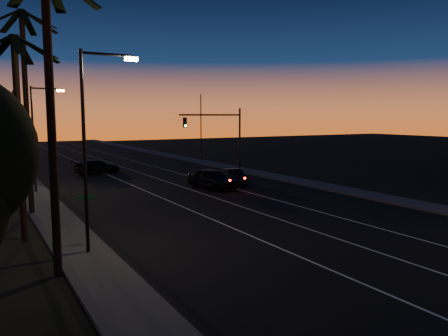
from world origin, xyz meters
TOP-DOWN VIEW (x-y plane):
  - road at (0.00, 30.00)m, footprint 20.00×170.00m
  - sidewalk_left at (-11.20, 30.00)m, footprint 2.40×170.00m
  - sidewalk_right at (11.20, 30.00)m, footprint 2.40×170.00m
  - lane_stripe_left at (-3.00, 30.00)m, footprint 0.12×160.00m
  - lane_stripe_mid at (0.50, 30.00)m, footprint 0.12×160.00m
  - lane_stripe_right at (4.00, 30.00)m, footprint 0.12×160.00m
  - palm_near at (-12.60, 18.00)m, footprint 4.25×4.16m
  - palm_mid at (-13.20, 24.00)m, footprint 4.25×4.16m
  - palm_far at (-12.20, 30.00)m, footprint 4.25×4.16m
  - streetlight_left_near at (-10.70, 20.00)m, footprint 2.55×0.26m
  - streetlight_left_far at (-10.69, 38.00)m, footprint 2.55×0.26m
  - street_sign at (-10.80, 21.00)m, footprint 0.70×0.06m
  - signal_mast at (7.14, 39.99)m, footprint 7.10×0.41m
  - signal_post at (-9.50, 39.98)m, footprint 0.28×0.37m
  - far_pole_left at (-11.00, 55.00)m, footprint 0.14×0.14m
  - far_pole_right at (11.00, 52.00)m, footprint 0.14×0.14m
  - lead_car at (2.38, 32.96)m, footprint 3.19×5.84m
  - right_car at (5.50, 34.55)m, footprint 2.18×4.18m
  - cross_car at (-3.68, 48.00)m, footprint 5.43×3.22m

SIDE VIEW (x-z plane):
  - road at x=0.00m, z-range 0.00..0.01m
  - lane_stripe_left at x=-3.00m, z-range 0.01..0.02m
  - lane_stripe_mid at x=0.50m, z-range 0.01..0.02m
  - lane_stripe_right at x=4.00m, z-range 0.01..0.02m
  - sidewalk_left at x=-11.20m, z-range 0.00..0.16m
  - sidewalk_right at x=11.20m, z-range 0.00..0.16m
  - right_car at x=5.50m, z-range 0.01..1.32m
  - cross_car at x=-3.68m, z-range 0.01..1.49m
  - lead_car at x=2.38m, z-range 0.01..1.71m
  - street_sign at x=-10.80m, z-range 0.36..2.96m
  - signal_post at x=-9.50m, z-range 0.79..4.99m
  - far_pole_left at x=-11.00m, z-range 0.00..9.00m
  - far_pole_right at x=11.00m, z-range 0.00..9.00m
  - signal_mast at x=7.14m, z-range 1.28..8.28m
  - streetlight_left_far at x=-10.69m, z-range 0.81..9.31m
  - streetlight_left_near at x=-10.70m, z-range 0.82..9.82m
  - palm_mid at x=-13.20m, z-range 1.24..11.27m
  - palm_near at x=-12.60m, z-range 1.31..12.84m
  - palm_far at x=-12.20m, z-range 1.35..13.88m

